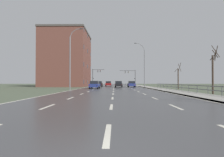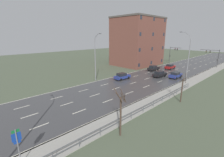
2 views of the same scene
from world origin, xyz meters
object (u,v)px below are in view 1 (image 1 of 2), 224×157
Objects in this scene: car_mid_centre at (119,84)px; brick_building at (67,59)px; car_near_left at (95,85)px; street_lamp_midground at (144,66)px; street_lamp_left_bank at (71,59)px; car_far_left at (131,84)px; car_distant at (99,84)px; traffic_signal_left at (95,74)px; car_far_right at (108,84)px; traffic_signal_right at (131,75)px.

car_mid_centre is 20.02m from brick_building.
car_mid_centre is at bearing 62.57° from car_near_left.
street_lamp_midground is 1.03× the size of street_lamp_left_bank.
street_lamp_left_bank is 20.24m from car_far_left.
street_lamp_left_bank is 2.61× the size of car_distant.
traffic_signal_left is 1.45× the size of car_mid_centre.
car_distant is 1.00× the size of car_far_right.
street_lamp_left_bank is at bearing -122.94° from car_near_left.
traffic_signal_right is at bearing 84.81° from car_far_left.
traffic_signal_right is at bearing 75.51° from car_near_left.
car_far_right is 0.25× the size of brick_building.
traffic_signal_left is at bearing 118.20° from car_far_left.
traffic_signal_left reaches higher than car_near_left.
brick_building is (-10.41, 19.07, 7.41)m from car_near_left.
car_far_left is at bearing 34.12° from car_mid_centre.
car_distant is 14.24m from car_near_left.
street_lamp_midground reaches higher than car_far_left.
brick_building is (-21.66, 9.86, 2.79)m from street_lamp_midground.
street_lamp_midground is 13.43m from car_distant.
street_lamp_midground is 23.96m from brick_building.
street_lamp_left_bank reaches higher than car_far_right.
street_lamp_left_bank is at bearing -136.13° from street_lamp_midground.
car_near_left is 1.01× the size of car_far_right.
traffic_signal_left is 31.81m from car_near_left.
brick_building is at bearing 105.64° from street_lamp_left_bank.
traffic_signal_right is 22.01m from car_distant.
car_mid_centre is at bearing -70.56° from traffic_signal_left.
car_mid_centre is at bearing -34.06° from brick_building.
car_far_left is (11.35, -20.86, -3.34)m from traffic_signal_left.
car_far_left is 21.82m from brick_building.
car_far_left is (11.94, 15.73, -4.48)m from street_lamp_left_bank.
traffic_signal_left is at bearing 122.72° from street_lamp_midground.
car_near_left is at bearing 54.50° from street_lamp_left_bank.
car_near_left is (3.64, 5.10, -4.48)m from street_lamp_left_bank.
car_mid_centre is at bearing -76.73° from car_far_right.
car_far_left is 11.27m from car_far_right.
car_mid_centre is (5.32, -5.57, 0.00)m from car_distant.
car_near_left and car_far_right have the same top height.
street_lamp_left_bank reaches higher than car_distant.
car_far_right is at bearing 107.72° from car_mid_centre.
street_lamp_midground is at bearing -50.82° from car_far_right.
street_lamp_midground is 24.13m from traffic_signal_right.
street_lamp_midground is 1.82× the size of traffic_signal_left.
traffic_signal_left is at bearing 89.09° from street_lamp_left_bank.
car_near_left is at bearing -107.05° from traffic_signal_right.
traffic_signal_left is 23.98m from car_far_left.
car_distant is 0.25× the size of brick_building.
traffic_signal_right is 1.43× the size of car_distant.
street_lamp_left_bank is 20.12m from car_distant.
car_near_left is 0.25× the size of brick_building.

